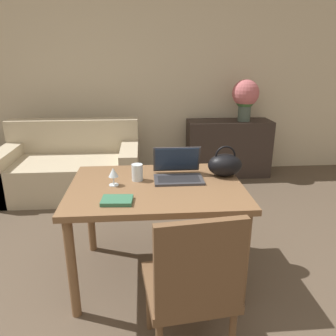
{
  "coord_description": "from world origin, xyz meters",
  "views": [
    {
      "loc": [
        0.04,
        -1.25,
        1.57
      ],
      "look_at": [
        0.2,
        0.84,
        0.85
      ],
      "focal_mm": 35.0,
      "sensor_mm": 36.0,
      "label": 1
    }
  ],
  "objects_px": {
    "couch": "(72,169)",
    "drinking_glass": "(137,172)",
    "chair": "(192,284)",
    "flower_vase": "(245,96)",
    "laptop": "(178,170)",
    "handbag": "(225,165)",
    "wine_glass": "(113,173)"
  },
  "relations": [
    {
      "from": "flower_vase",
      "to": "drinking_glass",
      "type": "bearing_deg",
      "value": -124.53
    },
    {
      "from": "laptop",
      "to": "drinking_glass",
      "type": "bearing_deg",
      "value": -172.87
    },
    {
      "from": "drinking_glass",
      "to": "wine_glass",
      "type": "relative_size",
      "value": 0.94
    },
    {
      "from": "couch",
      "to": "drinking_glass",
      "type": "height_order",
      "value": "drinking_glass"
    },
    {
      "from": "handbag",
      "to": "couch",
      "type": "bearing_deg",
      "value": 133.35
    },
    {
      "from": "wine_glass",
      "to": "flower_vase",
      "type": "xyz_separation_m",
      "value": [
        1.52,
        2.06,
        0.25
      ]
    },
    {
      "from": "chair",
      "to": "handbag",
      "type": "bearing_deg",
      "value": 61.34
    },
    {
      "from": "flower_vase",
      "to": "chair",
      "type": "bearing_deg",
      "value": -110.99
    },
    {
      "from": "drinking_glass",
      "to": "wine_glass",
      "type": "bearing_deg",
      "value": -152.19
    },
    {
      "from": "chair",
      "to": "laptop",
      "type": "distance_m",
      "value": 0.94
    },
    {
      "from": "chair",
      "to": "wine_glass",
      "type": "bearing_deg",
      "value": 112.69
    },
    {
      "from": "chair",
      "to": "couch",
      "type": "height_order",
      "value": "chair"
    },
    {
      "from": "laptop",
      "to": "chair",
      "type": "bearing_deg",
      "value": -91.12
    },
    {
      "from": "wine_glass",
      "to": "flower_vase",
      "type": "height_order",
      "value": "flower_vase"
    },
    {
      "from": "laptop",
      "to": "wine_glass",
      "type": "bearing_deg",
      "value": -165.03
    },
    {
      "from": "chair",
      "to": "flower_vase",
      "type": "relative_size",
      "value": 1.73
    },
    {
      "from": "chair",
      "to": "flower_vase",
      "type": "distance_m",
      "value": 3.09
    },
    {
      "from": "wine_glass",
      "to": "handbag",
      "type": "relative_size",
      "value": 0.5
    },
    {
      "from": "chair",
      "to": "wine_glass",
      "type": "distance_m",
      "value": 0.94
    },
    {
      "from": "couch",
      "to": "handbag",
      "type": "height_order",
      "value": "handbag"
    },
    {
      "from": "drinking_glass",
      "to": "wine_glass",
      "type": "distance_m",
      "value": 0.18
    },
    {
      "from": "handbag",
      "to": "chair",
      "type": "bearing_deg",
      "value": -112.03
    },
    {
      "from": "chair",
      "to": "drinking_glass",
      "type": "relative_size",
      "value": 7.69
    },
    {
      "from": "chair",
      "to": "wine_glass",
      "type": "xyz_separation_m",
      "value": [
        -0.43,
        0.77,
        0.31
      ]
    },
    {
      "from": "drinking_glass",
      "to": "handbag",
      "type": "height_order",
      "value": "handbag"
    },
    {
      "from": "chair",
      "to": "drinking_glass",
      "type": "xyz_separation_m",
      "value": [
        -0.27,
        0.86,
        0.28
      ]
    },
    {
      "from": "drinking_glass",
      "to": "wine_glass",
      "type": "xyz_separation_m",
      "value": [
        -0.16,
        -0.08,
        0.03
      ]
    },
    {
      "from": "laptop",
      "to": "flower_vase",
      "type": "bearing_deg",
      "value": 61.15
    },
    {
      "from": "couch",
      "to": "handbag",
      "type": "relative_size",
      "value": 6.4
    },
    {
      "from": "couch",
      "to": "flower_vase",
      "type": "relative_size",
      "value": 3.03
    },
    {
      "from": "chair",
      "to": "handbag",
      "type": "relative_size",
      "value": 3.66
    },
    {
      "from": "chair",
      "to": "handbag",
      "type": "height_order",
      "value": "handbag"
    }
  ]
}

